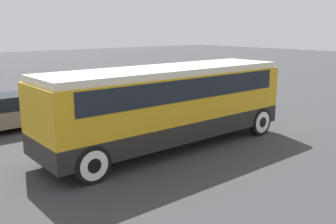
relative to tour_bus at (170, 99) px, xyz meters
name	(u,v)px	position (x,y,z in m)	size (l,w,h in m)	color
ground_plane	(168,147)	(-0.10, 0.00, -1.76)	(120.00, 120.00, 0.00)	#38383A
tour_bus	(170,99)	(0.00, 0.00, 0.00)	(9.54, 2.62, 2.91)	black
parked_car_near	(10,112)	(-3.73, 6.14, -1.01)	(4.06, 1.98, 1.51)	#7A6B5B
parked_car_mid	(131,98)	(2.26, 5.86, -1.05)	(4.29, 1.97, 1.43)	navy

